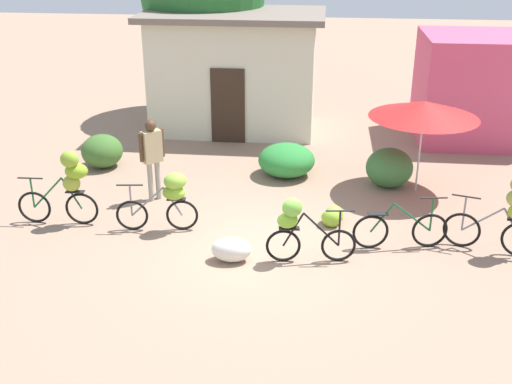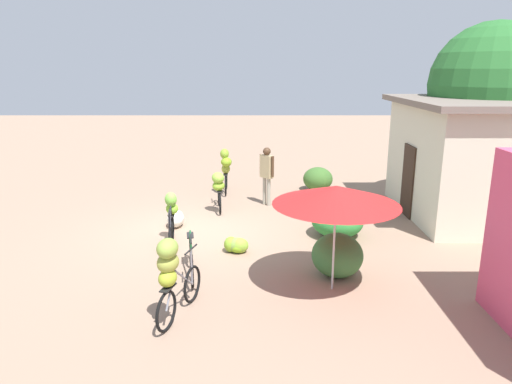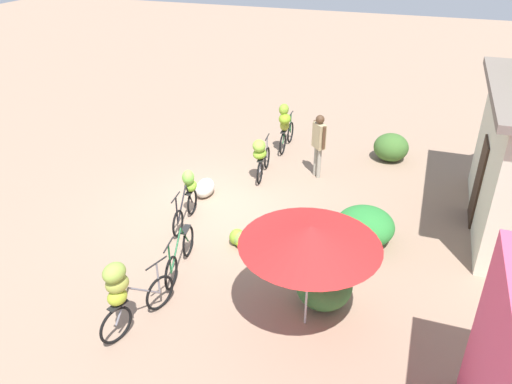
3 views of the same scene
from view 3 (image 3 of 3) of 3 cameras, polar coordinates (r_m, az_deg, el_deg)
name	(u,v)px [view 3 (image 3 of 3)]	position (r m, az deg, el deg)	size (l,w,h in m)	color
ground_plane	(216,208)	(12.31, -4.59, -1.82)	(60.00, 60.00, 0.00)	#947761
hedge_bush_front_left	(391,147)	(15.09, 15.21, 4.97)	(0.99, 1.00, 0.80)	#3C662A
hedge_bush_front_right	(365,226)	(11.13, 12.37, -3.81)	(1.32, 1.28, 0.76)	#2B7F35
hedge_bush_mid	(324,285)	(9.25, 7.79, -10.49)	(1.04, 1.03, 0.88)	#396E37
market_umbrella	(310,235)	(7.97, 6.25, -4.96)	(2.33, 2.33, 2.03)	beige
bicycle_leftmost	(285,124)	(14.97, 3.36, 7.80)	(1.62, 0.40, 1.53)	black
bicycle_near_pile	(261,154)	(13.30, 0.55, 4.34)	(1.58, 0.48, 1.20)	black
bicycle_center_loaded	(188,193)	(11.60, -7.84, -0.14)	(1.57, 0.39, 1.21)	black
bicycle_by_shop	(180,255)	(10.13, -8.71, -7.16)	(1.74, 0.33, 0.99)	black
bicycle_rightmost	(124,291)	(8.62, -14.93, -10.86)	(1.62, 0.61, 1.52)	black
banana_pile_on_ground	(242,239)	(10.83, -1.66, -5.41)	(0.59, 0.61, 0.35)	#7BA442
produce_sack	(205,188)	(12.78, -5.85, 0.49)	(0.70, 0.44, 0.44)	silver
person_vendor	(319,139)	(13.41, 7.21, 6.00)	(0.44, 0.42, 1.78)	gray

